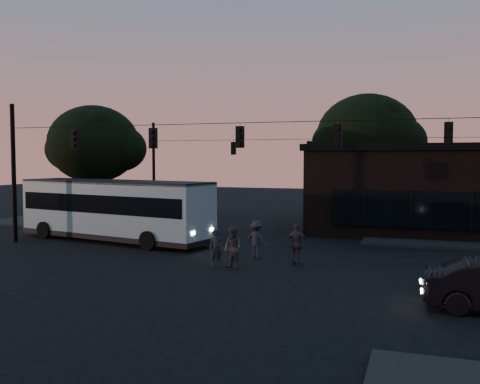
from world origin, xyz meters
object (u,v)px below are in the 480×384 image
(bus, at_px, (114,207))
(pedestrian_a, at_px, (216,248))
(pedestrian_b, at_px, (233,248))
(building, at_px, (438,188))
(pedestrian_d, at_px, (256,239))
(pedestrian_c, at_px, (297,244))

(bus, height_order, pedestrian_a, bus)
(pedestrian_a, xyz_separation_m, pedestrian_b, (0.88, -0.35, 0.09))
(building, bearing_deg, pedestrian_b, -119.12)
(pedestrian_a, bearing_deg, pedestrian_d, 45.06)
(bus, distance_m, pedestrian_c, 11.54)
(bus, height_order, pedestrian_d, bus)
(bus, height_order, pedestrian_c, bus)
(bus, relative_size, pedestrian_c, 6.72)
(building, height_order, pedestrian_d, building)
(pedestrian_a, height_order, pedestrian_c, pedestrian_c)
(building, xyz_separation_m, pedestrian_a, (-9.19, -14.57, -1.93))
(pedestrian_b, bearing_deg, bus, 178.12)
(pedestrian_b, relative_size, pedestrian_d, 1.03)
(pedestrian_a, xyz_separation_m, pedestrian_c, (3.20, 1.33, 0.13))
(building, height_order, bus, building)
(pedestrian_a, bearing_deg, pedestrian_b, -43.85)
(pedestrian_a, height_order, pedestrian_b, pedestrian_b)
(pedestrian_a, xyz_separation_m, pedestrian_d, (1.04, 2.47, 0.07))
(bus, xyz_separation_m, pedestrian_b, (8.71, -4.93, -1.01))
(pedestrian_b, bearing_deg, building, 88.55)
(pedestrian_b, bearing_deg, pedestrian_d, 114.48)
(pedestrian_d, bearing_deg, pedestrian_b, 95.23)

